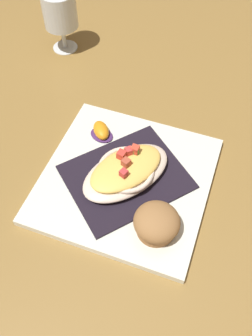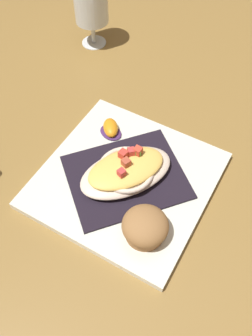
{
  "view_description": "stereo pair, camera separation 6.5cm",
  "coord_description": "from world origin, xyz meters",
  "px_view_note": "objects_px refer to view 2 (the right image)",
  "views": [
    {
      "loc": [
        0.07,
        -0.38,
        0.58
      ],
      "look_at": [
        0.0,
        0.0,
        0.04
      ],
      "focal_mm": 39.68,
      "sensor_mm": 36.0,
      "label": 1
    },
    {
      "loc": [
        0.13,
        -0.36,
        0.58
      ],
      "look_at": [
        0.0,
        0.0,
        0.04
      ],
      "focal_mm": 39.68,
      "sensor_mm": 36.0,
      "label": 2
    }
  ],
  "objects_px": {
    "gratin_dish": "(126,170)",
    "stemmed_glass": "(91,8)",
    "muffin": "(145,227)",
    "square_plate": "(126,180)",
    "orange_garnish": "(111,129)"
  },
  "relations": [
    {
      "from": "gratin_dish",
      "to": "muffin",
      "type": "xyz_separation_m",
      "value": [
        0.07,
        -0.1,
        0.0
      ]
    },
    {
      "from": "square_plate",
      "to": "stemmed_glass",
      "type": "relative_size",
      "value": 2.1
    },
    {
      "from": "gratin_dish",
      "to": "orange_garnish",
      "type": "relative_size",
      "value": 3.27
    },
    {
      "from": "gratin_dish",
      "to": "square_plate",
      "type": "bearing_deg",
      "value": -92.71
    },
    {
      "from": "gratin_dish",
      "to": "muffin",
      "type": "relative_size",
      "value": 2.55
    },
    {
      "from": "square_plate",
      "to": "stemmed_glass",
      "type": "distance_m",
      "value": 0.44
    },
    {
      "from": "orange_garnish",
      "to": "stemmed_glass",
      "type": "height_order",
      "value": "stemmed_glass"
    },
    {
      "from": "muffin",
      "to": "orange_garnish",
      "type": "height_order",
      "value": "muffin"
    },
    {
      "from": "gratin_dish",
      "to": "stemmed_glass",
      "type": "height_order",
      "value": "stemmed_glass"
    },
    {
      "from": "square_plate",
      "to": "stemmed_glass",
      "type": "bearing_deg",
      "value": 120.97
    },
    {
      "from": "square_plate",
      "to": "stemmed_glass",
      "type": "height_order",
      "value": "stemmed_glass"
    },
    {
      "from": "square_plate",
      "to": "orange_garnish",
      "type": "distance_m",
      "value": 0.12
    },
    {
      "from": "stemmed_glass",
      "to": "muffin",
      "type": "bearing_deg",
      "value": -58.1
    },
    {
      "from": "gratin_dish",
      "to": "stemmed_glass",
      "type": "bearing_deg",
      "value": 120.99
    },
    {
      "from": "gratin_dish",
      "to": "stemmed_glass",
      "type": "relative_size",
      "value": 1.36
    }
  ]
}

